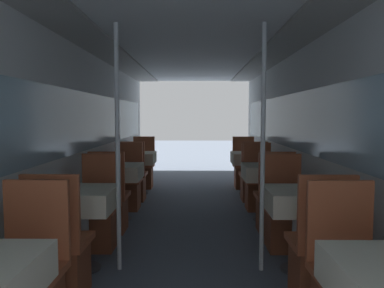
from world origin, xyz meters
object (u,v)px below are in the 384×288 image
(chair_right_near_3, at_px, (253,183))
(chair_right_near_1, at_px, (318,262))
(support_pole_left_1, at_px, (118,149))
(chair_left_near_3, at_px, (134,183))
(dining_table_left_3, at_px, (139,160))
(chair_left_near_1, at_px, (60,260))
(chair_right_near_2, at_px, (273,208))
(chair_left_near_2, at_px, (110,207))
(chair_right_far_2, at_px, (258,189))
(chair_left_far_3, at_px, (143,172))
(support_pole_right_1, at_px, (263,149))
(chair_right_far_1, at_px, (284,221))
(dining_table_right_3, at_px, (248,160))
(dining_table_right_1, at_px, (299,204))
(chair_left_far_2, at_px, (127,189))
(dining_table_left_2, at_px, (119,175))
(dining_table_left_1, at_px, (82,204))
(chair_right_far_3, at_px, (244,173))
(chair_left_far_1, at_px, (98,220))

(chair_right_near_3, bearing_deg, chair_right_near_1, -90.00)
(support_pole_left_1, bearing_deg, chair_left_near_3, 96.88)
(support_pole_left_1, bearing_deg, dining_table_left_3, 95.74)
(chair_left_near_1, relative_size, chair_right_near_2, 1.00)
(chair_left_near_2, bearing_deg, chair_right_far_2, 29.52)
(support_pole_left_1, relative_size, chair_left_far_3, 2.24)
(chair_right_near_1, relative_size, chair_right_near_3, 1.00)
(chair_left_near_3, distance_m, chair_right_near_2, 2.58)
(chair_left_near_2, relative_size, support_pole_right_1, 0.45)
(chair_right_far_1, xyz_separation_m, dining_table_right_3, (0.00, 2.77, 0.31))
(dining_table_right_1, relative_size, chair_right_near_1, 0.75)
(chair_left_far_2, bearing_deg, dining_table_left_2, 90.00)
(chair_left_near_1, relative_size, dining_table_left_2, 1.33)
(chair_left_near_1, xyz_separation_m, chair_right_far_1, (1.97, 1.12, 0.00))
(dining_table_left_1, xyz_separation_m, dining_table_left_3, (0.00, 3.33, 0.00))
(dining_table_left_2, xyz_separation_m, chair_left_far_3, (0.00, 2.22, -0.31))
(chair_left_far_3, bearing_deg, dining_table_left_2, 90.00)
(chair_left_near_3, distance_m, dining_table_right_3, 2.07)
(dining_table_right_1, bearing_deg, chair_left_far_3, 116.85)
(dining_table_left_1, height_order, dining_table_right_1, same)
(chair_left_near_1, bearing_deg, chair_right_far_3, 66.12)
(dining_table_right_1, bearing_deg, chair_left_far_1, 164.19)
(dining_table_left_1, xyz_separation_m, chair_left_near_1, (0.00, -0.56, -0.31))
(chair_right_far_2, bearing_deg, dining_table_right_3, -90.00)
(chair_left_near_2, bearing_deg, dining_table_left_3, 90.00)
(chair_right_far_2, bearing_deg, chair_left_near_1, 54.70)
(dining_table_left_2, xyz_separation_m, chair_right_near_2, (1.97, -0.56, -0.31))
(chair_right_far_2, height_order, chair_right_near_3, same)
(chair_left_far_2, relative_size, chair_right_far_1, 1.00)
(support_pole_right_1, xyz_separation_m, chair_right_far_3, (0.33, 3.89, -0.81))
(dining_table_left_1, height_order, chair_right_near_1, chair_right_near_1)
(dining_table_left_3, bearing_deg, chair_right_near_1, -63.15)
(dining_table_left_2, distance_m, chair_right_near_3, 2.28)
(dining_table_left_2, distance_m, chair_left_near_3, 1.15)
(chair_left_near_1, bearing_deg, dining_table_left_3, 90.00)
(chair_left_near_3, relative_size, chair_right_far_2, 1.00)
(chair_left_far_1, bearing_deg, dining_table_right_3, -125.37)
(dining_table_right_1, relative_size, chair_right_far_3, 0.75)
(chair_right_far_1, bearing_deg, chair_right_far_3, -90.00)
(dining_table_right_1, bearing_deg, dining_table_right_3, 90.00)
(chair_left_near_2, bearing_deg, support_pole_left_1, -73.20)
(dining_table_left_2, bearing_deg, chair_left_far_3, 90.00)
(dining_table_left_2, relative_size, chair_right_far_1, 0.75)
(dining_table_right_1, height_order, chair_right_far_1, chair_right_far_1)
(chair_left_near_1, bearing_deg, chair_right_near_1, 0.00)
(chair_left_near_3, relative_size, chair_left_far_3, 1.00)
(chair_left_near_1, height_order, chair_left_far_2, same)
(chair_right_near_3, bearing_deg, chair_left_near_3, 180.00)
(chair_left_near_1, xyz_separation_m, chair_left_near_3, (0.00, 3.33, 0.00))
(chair_right_far_1, bearing_deg, chair_right_near_2, -90.00)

